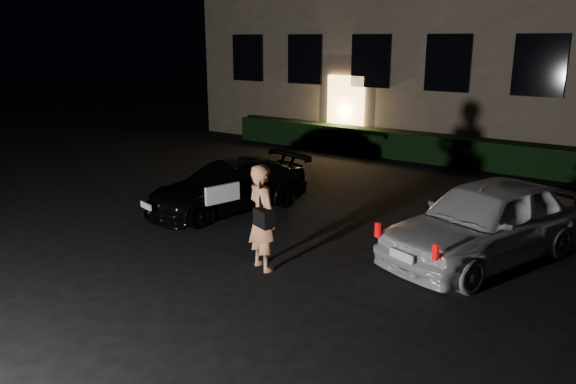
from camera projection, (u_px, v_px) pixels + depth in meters
The scene contains 5 objects.
ground at pixel (199, 276), 9.15m from camera, with size 80.00×80.00×0.00m, color black.
hedge at pixel (437, 149), 17.31m from camera, with size 15.00×0.70×0.85m, color black.
sedan at pixel (228, 186), 12.49m from camera, with size 2.49×4.12×1.12m.
hatch at pixel (485, 221), 9.66m from camera, with size 2.95×4.47×1.42m.
man at pixel (263, 217), 9.21m from camera, with size 0.77×0.66×1.80m.
Camera 1 is at (6.07, -6.07, 3.76)m, focal length 35.00 mm.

